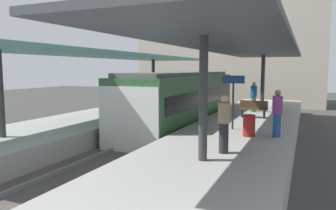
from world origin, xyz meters
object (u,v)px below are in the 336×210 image
at_px(platform_sign, 233,90).
at_px(passenger_near_bench, 254,96).
at_px(commuter_train, 182,101).
at_px(passenger_mid_platform, 277,113).
at_px(platform_bench, 253,108).
at_px(passenger_far_end, 224,123).
at_px(litter_bin, 249,126).

xyz_separation_m(platform_sign, passenger_near_bench, (-0.04, 5.89, -0.72)).
relative_size(commuter_train, passenger_mid_platform, 6.94).
height_order(platform_bench, passenger_mid_platform, passenger_mid_platform).
xyz_separation_m(platform_sign, passenger_mid_platform, (1.80, -0.89, -0.73)).
height_order(passenger_near_bench, passenger_far_end, passenger_near_bench).
distance_m(commuter_train, litter_bin, 6.53).
distance_m(commuter_train, passenger_mid_platform, 7.00).
bearing_deg(commuter_train, litter_bin, -47.04).
height_order(commuter_train, litter_bin, commuter_train).
xyz_separation_m(commuter_train, passenger_far_end, (4.14, -7.47, 0.17)).
bearing_deg(passenger_near_bench, platform_bench, -81.55).
height_order(platform_bench, passenger_far_end, passenger_far_end).
bearing_deg(passenger_near_bench, passenger_mid_platform, -74.83).
bearing_deg(passenger_near_bench, platform_sign, -89.62).
distance_m(commuter_train, passenger_near_bench, 4.23).
distance_m(platform_bench, passenger_far_end, 7.54).
xyz_separation_m(commuter_train, platform_bench, (3.88, 0.06, -0.26)).
bearing_deg(passenger_far_end, platform_bench, 91.99).
xyz_separation_m(passenger_near_bench, passenger_mid_platform, (1.84, -6.78, -0.01)).
bearing_deg(platform_sign, platform_bench, 85.39).
relative_size(platform_sign, passenger_near_bench, 1.28).
relative_size(passenger_near_bench, passenger_mid_platform, 1.01).
bearing_deg(platform_bench, passenger_near_bench, 98.45).
bearing_deg(platform_bench, litter_bin, -83.34).
bearing_deg(litter_bin, passenger_far_end, -96.38).
height_order(platform_bench, passenger_near_bench, passenger_near_bench).
distance_m(platform_bench, litter_bin, 4.86).
xyz_separation_m(commuter_train, passenger_near_bench, (3.55, 2.30, 0.17)).
bearing_deg(commuter_train, platform_sign, -45.03).
distance_m(platform_sign, passenger_near_bench, 5.93).
distance_m(commuter_train, platform_bench, 3.89).
bearing_deg(passenger_near_bench, passenger_far_end, -86.52).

